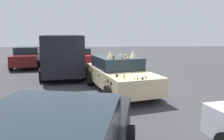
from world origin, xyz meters
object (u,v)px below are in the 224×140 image
parked_sedan_row_back_center (28,57)px  parked_sedan_behind_right (76,56)px  parked_van_near_left (61,53)px  art_car_decorated (119,74)px

parked_sedan_row_back_center → parked_sedan_behind_right: parked_sedan_row_back_center is taller
parked_van_near_left → parked_sedan_row_back_center: (3.32, 2.89, -0.54)m
art_car_decorated → parked_van_near_left: size_ratio=0.88×
parked_van_near_left → parked_sedan_row_back_center: parked_van_near_left is taller
art_car_decorated → parked_sedan_behind_right: bearing=-176.7°
art_car_decorated → parked_van_near_left: 4.62m
art_car_decorated → parked_van_near_left: (3.55, 2.90, 0.54)m
parked_sedan_behind_right → parked_sedan_row_back_center: bearing=82.6°
parked_van_near_left → parked_sedan_row_back_center: 4.43m
parked_sedan_row_back_center → parked_sedan_behind_right: bearing=87.5°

